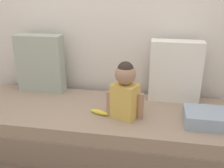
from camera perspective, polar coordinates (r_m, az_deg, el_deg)
The scene contains 8 objects.
ground_plane at distance 2.53m, azimuth -2.92°, elevation -13.25°, with size 12.00×12.00×0.00m, color brown.
back_wall at distance 2.63m, azimuth -0.64°, elevation 15.91°, with size 5.65×0.10×2.37m, color silver.
couch at distance 2.42m, azimuth -3.00°, elevation -9.60°, with size 2.45×0.84×0.38m.
throw_pillow_left at distance 2.72m, azimuth -15.63°, elevation 4.41°, with size 0.47×0.16×0.59m, color #99A393.
throw_pillow_right at distance 2.47m, azimuth 13.92°, elevation 2.74°, with size 0.47×0.16×0.58m, color silver.
toddler at distance 2.09m, azimuth 2.93°, elevation -1.37°, with size 0.31×0.23×0.49m.
banana at distance 2.23m, azimuth -2.84°, elevation -6.30°, with size 0.17×0.04×0.04m, color yellow.
folded_blanket at distance 2.21m, azimuth 20.97°, elevation -7.10°, with size 0.40×0.28×0.11m, color #8E9EB2.
Camera 1 is at (0.49, -2.02, 1.44)m, focal length 40.98 mm.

